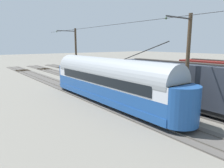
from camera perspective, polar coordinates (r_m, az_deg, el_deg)
name	(u,v)px	position (r m, az deg, el deg)	size (l,w,h in m)	color
ground_plane	(142,96)	(22.84, 8.30, -3.24)	(220.00, 220.00, 0.00)	gray
track_streetcar_siding	(167,89)	(26.47, 14.95, -1.44)	(2.80, 80.00, 0.18)	#56514C
track_adjacent_siding	(140,95)	(23.04, 7.75, -2.97)	(2.80, 80.00, 0.18)	#56514C
track_third_siding	(106,102)	(20.11, -1.79, -4.91)	(2.80, 80.00, 0.18)	#56514C
vintage_streetcar	(108,80)	(19.35, -1.22, 1.18)	(2.65, 18.28, 5.57)	#1E4C93
boxcar_adjacent	(186,83)	(19.17, 19.61, 0.15)	(2.96, 13.77, 3.85)	#2D333D
catenary_pole_foreground	(76,55)	(30.30, -9.99, 7.87)	(2.95, 0.28, 7.72)	#423323
catenary_pole_mid_near	(187,64)	(16.56, 19.86, 5.07)	(2.95, 0.28, 7.72)	#423323
switch_stand	(122,74)	(34.81, 2.67, 2.88)	(0.50, 0.30, 1.24)	black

